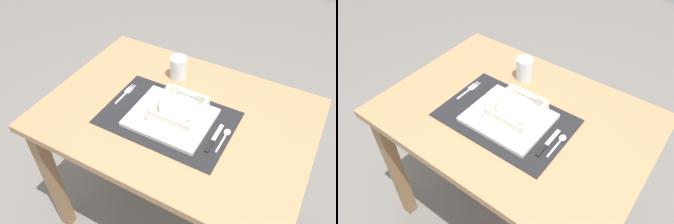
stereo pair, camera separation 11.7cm
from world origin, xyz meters
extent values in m
plane|color=slate|center=(0.00, 0.00, 0.00)|extent=(6.00, 6.00, 0.00)
cube|color=#A37A51|center=(0.00, 0.00, 0.70)|extent=(0.98, 0.71, 0.03)
cube|color=olive|center=(-0.44, -0.30, 0.34)|extent=(0.05, 0.05, 0.68)
cube|color=olive|center=(-0.44, 0.30, 0.34)|extent=(0.05, 0.05, 0.68)
cube|color=olive|center=(0.44, 0.30, 0.34)|extent=(0.05, 0.05, 0.68)
cube|color=black|center=(-0.01, -0.04, 0.71)|extent=(0.47, 0.32, 0.00)
cube|color=white|center=(0.00, -0.04, 0.72)|extent=(0.29, 0.24, 0.02)
cube|color=white|center=(0.02, -0.03, 0.74)|extent=(0.17, 0.17, 0.01)
cube|color=white|center=(-0.06, -0.03, 0.77)|extent=(0.01, 0.17, 0.05)
cube|color=white|center=(0.10, -0.03, 0.77)|extent=(0.01, 0.17, 0.05)
cube|color=white|center=(0.02, -0.11, 0.77)|extent=(0.15, 0.01, 0.05)
cube|color=white|center=(0.02, 0.05, 0.77)|extent=(0.15, 0.01, 0.05)
cylinder|color=silver|center=(0.02, -0.03, 0.76)|extent=(0.14, 0.14, 0.03)
cube|color=silver|center=(-0.22, -0.04, 0.72)|extent=(0.01, 0.07, 0.00)
cube|color=silver|center=(-0.22, 0.01, 0.72)|extent=(0.02, 0.04, 0.00)
cylinder|color=silver|center=(-0.23, 0.04, 0.72)|extent=(0.00, 0.02, 0.00)
cylinder|color=silver|center=(-0.22, 0.04, 0.72)|extent=(0.00, 0.02, 0.00)
cylinder|color=silver|center=(-0.21, 0.04, 0.72)|extent=(0.00, 0.02, 0.00)
cube|color=silver|center=(0.20, -0.07, 0.72)|extent=(0.01, 0.08, 0.00)
ellipsoid|color=silver|center=(0.20, -0.01, 0.72)|extent=(0.02, 0.03, 0.01)
cube|color=black|center=(0.18, -0.10, 0.72)|extent=(0.01, 0.06, 0.01)
cube|color=silver|center=(0.18, -0.03, 0.72)|extent=(0.01, 0.08, 0.00)
cylinder|color=white|center=(-0.09, 0.19, 0.76)|extent=(0.07, 0.07, 0.10)
cylinder|color=gold|center=(-0.09, 0.19, 0.73)|extent=(0.06, 0.06, 0.04)
camera|label=1|loc=(0.40, -0.78, 1.55)|focal=34.96mm
camera|label=2|loc=(0.50, -0.72, 1.55)|focal=34.96mm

